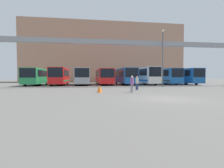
{
  "coord_description": "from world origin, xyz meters",
  "views": [
    {
      "loc": [
        -5.54,
        -11.49,
        1.54
      ],
      "look_at": [
        -1.29,
        16.82,
        0.35
      ],
      "focal_mm": 28.0,
      "sensor_mm": 36.0,
      "label": 1
    }
  ],
  "objects_px": {
    "bus_slot_3": "(104,76)",
    "lamp_post": "(163,56)",
    "bus_slot_4": "(124,76)",
    "bus_slot_2": "(83,76)",
    "bus_slot_0": "(37,76)",
    "bus_slot_1": "(60,75)",
    "bus_slot_7": "(183,76)",
    "traffic_cone": "(100,89)",
    "pedestrian_near_center": "(137,83)",
    "bus_slot_5": "(145,75)",
    "bus_slot_6": "(163,76)",
    "pedestrian_near_right": "(132,84)"
  },
  "relations": [
    {
      "from": "bus_slot_3",
      "to": "bus_slot_6",
      "type": "xyz_separation_m",
      "value": [
        12.31,
        -0.56,
        0.07
      ]
    },
    {
      "from": "bus_slot_0",
      "to": "bus_slot_7",
      "type": "bearing_deg",
      "value": 0.79
    },
    {
      "from": "bus_slot_0",
      "to": "bus_slot_7",
      "type": "relative_size",
      "value": 0.93
    },
    {
      "from": "bus_slot_6",
      "to": "bus_slot_4",
      "type": "bearing_deg",
      "value": 179.62
    },
    {
      "from": "bus_slot_3",
      "to": "lamp_post",
      "type": "height_order",
      "value": "lamp_post"
    },
    {
      "from": "bus_slot_5",
      "to": "bus_slot_7",
      "type": "relative_size",
      "value": 0.97
    },
    {
      "from": "bus_slot_2",
      "to": "bus_slot_7",
      "type": "relative_size",
      "value": 1.05
    },
    {
      "from": "bus_slot_5",
      "to": "traffic_cone",
      "type": "height_order",
      "value": "bus_slot_5"
    },
    {
      "from": "pedestrian_near_right",
      "to": "traffic_cone",
      "type": "bearing_deg",
      "value": -53.93
    },
    {
      "from": "bus_slot_5",
      "to": "bus_slot_7",
      "type": "bearing_deg",
      "value": 1.03
    },
    {
      "from": "bus_slot_7",
      "to": "pedestrian_near_right",
      "type": "xyz_separation_m",
      "value": [
        -15.47,
        -17.23,
        -0.93
      ]
    },
    {
      "from": "bus_slot_1",
      "to": "bus_slot_7",
      "type": "relative_size",
      "value": 0.94
    },
    {
      "from": "bus_slot_0",
      "to": "bus_slot_1",
      "type": "relative_size",
      "value": 0.98
    },
    {
      "from": "pedestrian_near_center",
      "to": "bus_slot_7",
      "type": "bearing_deg",
      "value": 28.27
    },
    {
      "from": "bus_slot_3",
      "to": "bus_slot_1",
      "type": "bearing_deg",
      "value": -172.12
    },
    {
      "from": "bus_slot_2",
      "to": "bus_slot_3",
      "type": "distance_m",
      "value": 4.14
    },
    {
      "from": "bus_slot_2",
      "to": "traffic_cone",
      "type": "distance_m",
      "value": 17.11
    },
    {
      "from": "bus_slot_7",
      "to": "traffic_cone",
      "type": "relative_size",
      "value": 14.73
    },
    {
      "from": "bus_slot_7",
      "to": "bus_slot_1",
      "type": "bearing_deg",
      "value": -179.28
    },
    {
      "from": "bus_slot_1",
      "to": "bus_slot_2",
      "type": "distance_m",
      "value": 4.15
    },
    {
      "from": "traffic_cone",
      "to": "lamp_post",
      "type": "xyz_separation_m",
      "value": [
        10.47,
        8.63,
        4.4
      ]
    },
    {
      "from": "bus_slot_0",
      "to": "bus_slot_6",
      "type": "bearing_deg",
      "value": 1.54
    },
    {
      "from": "bus_slot_1",
      "to": "bus_slot_5",
      "type": "height_order",
      "value": "bus_slot_5"
    },
    {
      "from": "bus_slot_7",
      "to": "lamp_post",
      "type": "distance_m",
      "value": 11.81
    },
    {
      "from": "bus_slot_0",
      "to": "traffic_cone",
      "type": "relative_size",
      "value": 13.65
    },
    {
      "from": "bus_slot_3",
      "to": "pedestrian_near_center",
      "type": "bearing_deg",
      "value": -80.63
    },
    {
      "from": "bus_slot_6",
      "to": "bus_slot_7",
      "type": "bearing_deg",
      "value": -3.7
    },
    {
      "from": "bus_slot_3",
      "to": "bus_slot_7",
      "type": "xyz_separation_m",
      "value": [
        16.42,
        -0.82,
        0.09
      ]
    },
    {
      "from": "pedestrian_near_center",
      "to": "lamp_post",
      "type": "xyz_separation_m",
      "value": [
        5.86,
        5.9,
        3.91
      ]
    },
    {
      "from": "bus_slot_7",
      "to": "pedestrian_near_center",
      "type": "height_order",
      "value": "bus_slot_7"
    },
    {
      "from": "bus_slot_3",
      "to": "lamp_post",
      "type": "xyz_separation_m",
      "value": [
        8.3,
        -8.87,
        3.05
      ]
    },
    {
      "from": "bus_slot_3",
      "to": "pedestrian_near_right",
      "type": "height_order",
      "value": "bus_slot_3"
    },
    {
      "from": "bus_slot_4",
      "to": "bus_slot_2",
      "type": "bearing_deg",
      "value": -179.63
    },
    {
      "from": "bus_slot_1",
      "to": "bus_slot_7",
      "type": "distance_m",
      "value": 24.63
    },
    {
      "from": "pedestrian_near_right",
      "to": "traffic_cone",
      "type": "distance_m",
      "value": 3.21
    },
    {
      "from": "bus_slot_6",
      "to": "traffic_cone",
      "type": "distance_m",
      "value": 22.34
    },
    {
      "from": "bus_slot_4",
      "to": "pedestrian_near_right",
      "type": "xyz_separation_m",
      "value": [
        -3.15,
        -17.55,
        -0.92
      ]
    },
    {
      "from": "bus_slot_2",
      "to": "bus_slot_0",
      "type": "bearing_deg",
      "value": -175.39
    },
    {
      "from": "bus_slot_2",
      "to": "pedestrian_near_right",
      "type": "bearing_deg",
      "value": -73.88
    },
    {
      "from": "bus_slot_7",
      "to": "pedestrian_near_center",
      "type": "xyz_separation_m",
      "value": [
        -13.98,
        -13.95,
        -0.94
      ]
    },
    {
      "from": "bus_slot_0",
      "to": "pedestrian_near_right",
      "type": "relative_size",
      "value": 6.14
    },
    {
      "from": "bus_slot_0",
      "to": "pedestrian_near_right",
      "type": "distance_m",
      "value": 21.45
    },
    {
      "from": "bus_slot_4",
      "to": "bus_slot_1",
      "type": "bearing_deg",
      "value": -177.07
    },
    {
      "from": "bus_slot_1",
      "to": "lamp_post",
      "type": "height_order",
      "value": "lamp_post"
    },
    {
      "from": "bus_slot_2",
      "to": "pedestrian_near_right",
      "type": "height_order",
      "value": "bus_slot_2"
    },
    {
      "from": "bus_slot_0",
      "to": "bus_slot_3",
      "type": "relative_size",
      "value": 0.8
    },
    {
      "from": "bus_slot_1",
      "to": "traffic_cone",
      "type": "height_order",
      "value": "bus_slot_1"
    },
    {
      "from": "bus_slot_1",
      "to": "bus_slot_6",
      "type": "relative_size",
      "value": 0.9
    },
    {
      "from": "bus_slot_0",
      "to": "bus_slot_4",
      "type": "bearing_deg",
      "value": 2.5
    },
    {
      "from": "bus_slot_2",
      "to": "bus_slot_4",
      "type": "relative_size",
      "value": 0.99
    }
  ]
}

